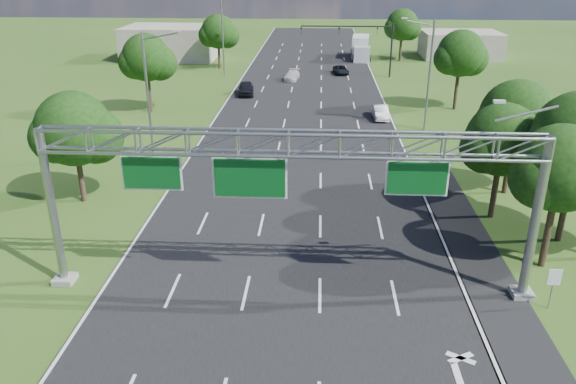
# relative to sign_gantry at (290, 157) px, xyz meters

# --- Properties ---
(ground) EXTENTS (220.00, 220.00, 0.00)m
(ground) POSITION_rel_sign_gantry_xyz_m (-0.33, 18.00, -6.89)
(ground) COLOR #2C4E17
(ground) RESTS_ON ground
(road) EXTENTS (18.00, 180.00, 0.02)m
(road) POSITION_rel_sign_gantry_xyz_m (-0.33, 18.00, -6.89)
(road) COLOR black
(road) RESTS_ON ground
(road_flare) EXTENTS (3.00, 30.00, 0.02)m
(road_flare) POSITION_rel_sign_gantry_xyz_m (9.87, 2.00, -6.89)
(road_flare) COLOR black
(road_flare) RESTS_ON ground
(sign_gantry) EXTENTS (23.50, 1.00, 9.56)m
(sign_gantry) POSITION_rel_sign_gantry_xyz_m (0.00, 0.00, 0.00)
(sign_gantry) COLOR gray
(sign_gantry) RESTS_ON ground
(regulatory_sign) EXTENTS (0.60, 0.08, 2.10)m
(regulatory_sign) POSITION_rel_sign_gantry_xyz_m (12.07, -1.02, -5.38)
(regulatory_sign) COLOR gray
(regulatory_sign) RESTS_ON ground
(traffic_signal) EXTENTS (12.21, 0.24, 7.00)m
(traffic_signal) POSITION_rel_sign_gantry_xyz_m (7.15, 53.00, -1.72)
(traffic_signal) COLOR black
(traffic_signal) RESTS_ON ground
(streetlight_l_near) EXTENTS (2.97, 0.22, 10.16)m
(streetlight_l_near) POSITION_rel_sign_gantry_xyz_m (-11.63, 18.00, -1.31)
(streetlight_l_near) COLOR gray
(streetlight_l_near) RESTS_ON ground
(streetlight_l_far) EXTENTS (2.97, 0.22, 10.16)m
(streetlight_l_far) POSITION_rel_sign_gantry_xyz_m (-11.63, 53.00, -1.31)
(streetlight_l_far) COLOR gray
(streetlight_l_far) RESTS_ON ground
(streetlight_r_mid) EXTENTS (2.97, 0.22, 10.16)m
(streetlight_r_mid) POSITION_rel_sign_gantry_xyz_m (10.97, 28.00, -1.31)
(streetlight_r_mid) COLOR gray
(streetlight_r_mid) RESTS_ON ground
(tree_cluster_right) EXTENTS (9.91, 14.60, 8.68)m
(tree_cluster_right) POSITION_rel_sign_gantry_xyz_m (14.47, 7.19, -1.58)
(tree_cluster_right) COLOR #2D2116
(tree_cluster_right) RESTS_ON ground
(tree_verge_la) EXTENTS (5.76, 4.80, 7.40)m
(tree_verge_la) POSITION_rel_sign_gantry_xyz_m (-14.25, 10.04, -2.13)
(tree_verge_la) COLOR #2D2116
(tree_verge_la) RESTS_ON ground
(tree_verge_lb) EXTENTS (5.76, 4.80, 8.06)m
(tree_verge_lb) POSITION_rel_sign_gantry_xyz_m (-16.25, 33.04, -1.48)
(tree_verge_lb) COLOR #2D2116
(tree_verge_lb) RESTS_ON ground
(tree_verge_lc) EXTENTS (5.76, 4.80, 7.62)m
(tree_verge_lc) POSITION_rel_sign_gantry_xyz_m (-13.25, 58.04, -1.92)
(tree_verge_lc) COLOR #2D2116
(tree_verge_lc) RESTS_ON ground
(tree_verge_rd) EXTENTS (5.76, 4.80, 8.28)m
(tree_verge_rd) POSITION_rel_sign_gantry_xyz_m (15.75, 36.04, -1.26)
(tree_verge_rd) COLOR #2D2116
(tree_verge_rd) RESTS_ON ground
(tree_verge_re) EXTENTS (5.76, 4.80, 7.84)m
(tree_verge_re) POSITION_rel_sign_gantry_xyz_m (13.75, 66.04, -1.70)
(tree_verge_re) COLOR #2D2116
(tree_verge_re) RESTS_ON ground
(building_left) EXTENTS (14.00, 10.00, 5.00)m
(building_left) POSITION_rel_sign_gantry_xyz_m (-22.33, 66.00, -4.39)
(building_left) COLOR gray
(building_left) RESTS_ON ground
(building_right) EXTENTS (12.00, 9.00, 4.00)m
(building_right) POSITION_rel_sign_gantry_xyz_m (23.67, 70.00, -4.89)
(building_right) COLOR gray
(building_right) RESTS_ON ground
(car_queue_a) EXTENTS (2.15, 4.29, 1.19)m
(car_queue_a) POSITION_rel_sign_gantry_xyz_m (-2.40, 50.32, -6.29)
(car_queue_a) COLOR silver
(car_queue_a) RESTS_ON ground
(car_queue_b) EXTENTS (2.27, 4.16, 1.10)m
(car_queue_b) POSITION_rel_sign_gantry_xyz_m (4.16, 54.80, -6.34)
(car_queue_b) COLOR black
(car_queue_b) RESTS_ON ground
(car_queue_c) EXTENTS (2.29, 4.62, 1.51)m
(car_queue_c) POSITION_rel_sign_gantry_xyz_m (-7.39, 41.48, -6.14)
(car_queue_c) COLOR black
(car_queue_c) RESTS_ON ground
(car_queue_d) EXTENTS (1.57, 4.04, 1.31)m
(car_queue_d) POSITION_rel_sign_gantry_xyz_m (7.41, 31.82, -6.24)
(car_queue_d) COLOR silver
(car_queue_d) RESTS_ON ground
(box_truck) EXTENTS (3.06, 8.98, 3.33)m
(box_truck) POSITION_rel_sign_gantry_xyz_m (7.67, 68.00, -5.29)
(box_truck) COLOR silver
(box_truck) RESTS_ON ground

